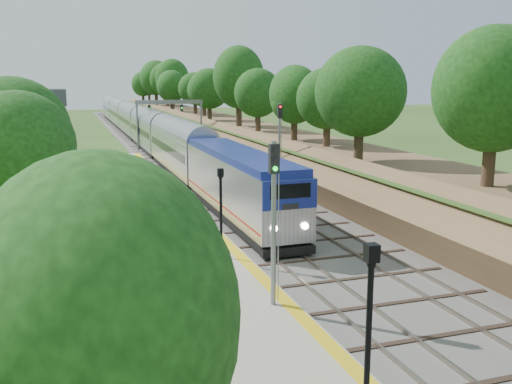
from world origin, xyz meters
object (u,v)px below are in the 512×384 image
object	(u,v)px
signal_platform	(274,206)
signal_farside	(280,136)
signal_gantry	(169,111)
train	(141,128)
lamppost_mid	(368,349)
station_building	(9,142)
lamppost_far	(221,218)

from	to	relation	value
signal_platform	signal_farside	xyz separation A→B (m)	(9.10, 23.37, 0.09)
signal_gantry	signal_platform	xyz separation A→B (m)	(-5.37, -52.17, -0.66)
train	lamppost_mid	bearing A→B (deg)	-92.88
lamppost_mid	signal_farside	world-z (taller)	signal_farside
station_building	lamppost_mid	xyz separation A→B (m)	(10.52, -35.17, -1.64)
train	signal_platform	bearing A→B (deg)	-92.72
signal_gantry	lamppost_mid	size ratio (longest dim) A/B	1.81
train	station_building	bearing A→B (deg)	-112.43
signal_gantry	signal_platform	bearing A→B (deg)	-95.88
train	signal_farside	xyz separation A→B (m)	(6.20, -37.71, 2.11)
lamppost_far	signal_farside	world-z (taller)	signal_farside
train	signal_platform	xyz separation A→B (m)	(-2.90, -61.09, 2.02)
lamppost_mid	lamppost_far	world-z (taller)	lamppost_mid
lamppost_mid	signal_gantry	bearing A→B (deg)	84.35
train	lamppost_far	distance (m)	55.00
station_building	signal_farside	size ratio (longest dim) A/B	1.27
station_building	train	size ratio (longest dim) A/B	0.08
signal_platform	signal_farside	distance (m)	25.08
signal_gantry	lamppost_mid	bearing A→B (deg)	-95.65
signal_platform	lamppost_far	bearing A→B (deg)	93.16
station_building	lamppost_mid	size ratio (longest dim) A/B	1.86
train	signal_farside	size ratio (longest dim) A/B	16.72
lamppost_far	signal_farside	xyz separation A→B (m)	(9.44, 17.19, 1.96)
train	lamppost_mid	world-z (taller)	lamppost_mid
lamppost_far	signal_farside	size ratio (longest dim) A/B	0.63
station_building	train	xyz separation A→B (m)	(14.00, 33.91, -1.95)
station_building	signal_farside	bearing A→B (deg)	-10.67
signal_farside	lamppost_mid	bearing A→B (deg)	-107.15
station_building	signal_platform	world-z (taller)	station_building
lamppost_mid	signal_platform	size ratio (longest dim) A/B	0.75
station_building	signal_platform	xyz separation A→B (m)	(11.10, -27.18, 0.07)
signal_farside	lamppost_far	bearing A→B (deg)	-118.78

